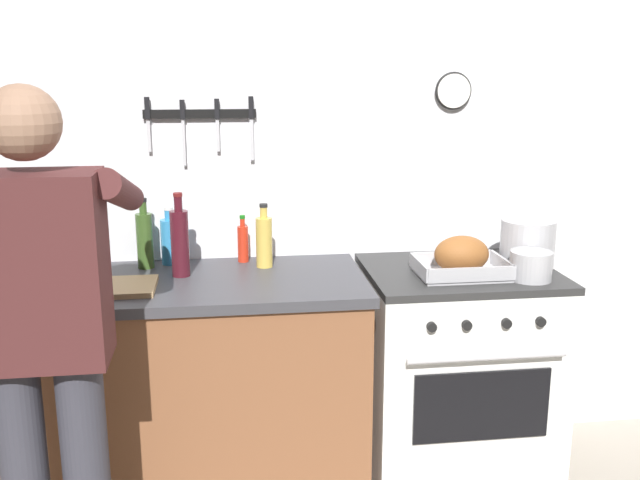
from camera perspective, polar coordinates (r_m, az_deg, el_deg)
wall_back at (r=3.18m, az=5.55°, el=6.26°), size 6.00×0.13×2.60m
counter_block at (r=3.02m, az=-16.58°, el=-11.34°), size 2.03×0.65×0.90m
stove at (r=3.13m, az=10.71°, el=-10.25°), size 0.76×0.67×0.90m
person_cook at (r=2.27m, az=-21.04°, el=-6.64°), size 0.51×0.63×1.66m
roasting_pan at (r=2.88m, az=11.15°, el=-1.46°), size 0.35×0.26×0.16m
stock_pot at (r=3.07m, az=16.13°, el=-0.25°), size 0.22×0.22×0.19m
saucepan at (r=2.89m, az=16.38°, el=-1.96°), size 0.16×0.16×0.11m
cutting_board at (r=2.77m, az=-16.60°, el=-3.64°), size 0.36×0.24×0.02m
bottle_hot_sauce at (r=3.04m, az=-6.13°, el=-0.21°), size 0.05×0.05×0.20m
bottle_wine_red at (r=2.85m, az=-11.06°, el=-0.11°), size 0.07×0.07×0.33m
bottle_olive_oil at (r=3.00m, az=-13.73°, el=0.08°), size 0.07×0.07×0.29m
bottle_cooking_oil at (r=2.94m, az=-4.45°, el=-0.05°), size 0.07×0.07×0.26m
bottle_dish_soap at (r=3.05m, az=-11.83°, el=-0.01°), size 0.07×0.07×0.24m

